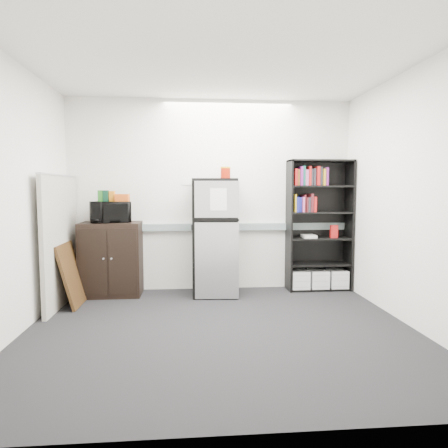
% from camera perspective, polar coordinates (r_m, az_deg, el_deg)
% --- Properties ---
extents(floor, '(4.00, 4.00, 0.00)m').
position_cam_1_polar(floor, '(4.23, -0.46, -14.94)').
color(floor, black).
rests_on(floor, ground).
extents(wall_back, '(4.00, 0.02, 2.70)m').
position_cam_1_polar(wall_back, '(5.72, -1.84, 4.08)').
color(wall_back, white).
rests_on(wall_back, floor).
extents(wall_right, '(0.02, 3.50, 2.70)m').
position_cam_1_polar(wall_right, '(4.58, 25.35, 3.38)').
color(wall_right, white).
rests_on(wall_right, floor).
extents(wall_left, '(0.02, 3.50, 2.70)m').
position_cam_1_polar(wall_left, '(4.31, -28.10, 3.20)').
color(wall_left, white).
rests_on(wall_left, floor).
extents(ceiling, '(4.00, 3.50, 0.02)m').
position_cam_1_polar(ceiling, '(4.17, -0.49, 22.58)').
color(ceiling, white).
rests_on(ceiling, wall_back).
extents(electrical_raceway, '(3.92, 0.05, 0.10)m').
position_cam_1_polar(electrical_raceway, '(5.71, -1.81, -0.44)').
color(electrical_raceway, gray).
rests_on(electrical_raceway, wall_back).
extents(wall_note, '(0.14, 0.00, 0.10)m').
position_cam_1_polar(wall_note, '(5.71, -5.37, 6.07)').
color(wall_note, white).
rests_on(wall_note, wall_back).
extents(bookshelf, '(0.90, 0.34, 1.85)m').
position_cam_1_polar(bookshelf, '(5.85, 13.41, -0.32)').
color(bookshelf, black).
rests_on(bookshelf, floor).
extents(cubicle_partition, '(0.06, 1.30, 1.62)m').
position_cam_1_polar(cubicle_partition, '(5.32, -22.30, -2.16)').
color(cubicle_partition, '#A7A095').
rests_on(cubicle_partition, floor).
extents(cabinet, '(0.80, 0.53, 1.00)m').
position_cam_1_polar(cabinet, '(5.64, -15.78, -4.81)').
color(cabinet, black).
rests_on(cabinet, floor).
extents(microwave, '(0.59, 0.48, 0.28)m').
position_cam_1_polar(microwave, '(5.56, -15.97, 1.66)').
color(microwave, black).
rests_on(microwave, cabinet).
extents(snack_box_a, '(0.08, 0.07, 0.15)m').
position_cam_1_polar(snack_box_a, '(5.61, -17.23, 3.86)').
color(snack_box_a, '#1C5518').
rests_on(snack_box_a, microwave).
extents(snack_box_b, '(0.07, 0.06, 0.15)m').
position_cam_1_polar(snack_box_b, '(5.59, -16.52, 3.87)').
color(snack_box_b, '#0B3420').
rests_on(snack_box_b, microwave).
extents(snack_box_c, '(0.08, 0.06, 0.14)m').
position_cam_1_polar(snack_box_c, '(5.58, -15.68, 3.84)').
color(snack_box_c, orange).
rests_on(snack_box_c, microwave).
extents(snack_bag, '(0.19, 0.12, 0.10)m').
position_cam_1_polar(snack_bag, '(5.51, -14.34, 3.65)').
color(snack_bag, '#C04C13').
rests_on(snack_bag, microwave).
extents(refrigerator, '(0.64, 0.66, 1.58)m').
position_cam_1_polar(refrigerator, '(5.43, -1.23, -1.88)').
color(refrigerator, black).
rests_on(refrigerator, floor).
extents(coffee_can, '(0.14, 0.14, 0.19)m').
position_cam_1_polar(coffee_can, '(5.54, 0.21, 7.42)').
color(coffee_can, '#991807').
rests_on(coffee_can, refrigerator).
extents(framed_poster, '(0.23, 0.62, 0.78)m').
position_cam_1_polar(framed_poster, '(5.32, -20.89, -6.66)').
color(framed_poster, '#321D0D').
rests_on(framed_poster, floor).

